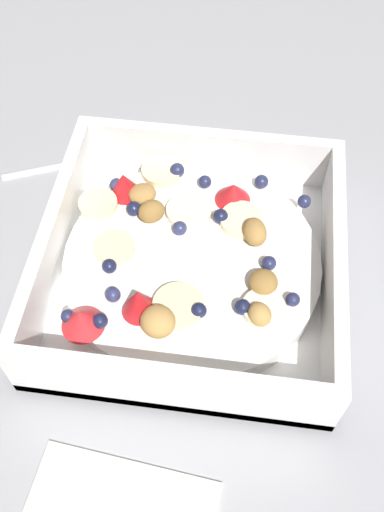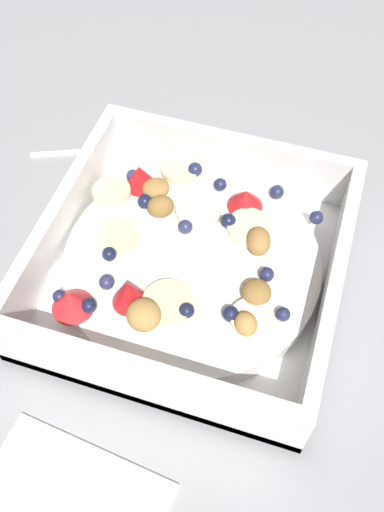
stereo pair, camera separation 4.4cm
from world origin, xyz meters
name	(u,v)px [view 1 (the left image)]	position (x,y,z in m)	size (l,w,h in m)	color
ground_plane	(211,300)	(0.00, 0.00, 0.00)	(2.40, 2.40, 0.00)	#9E9EA3
fruit_bowl	(190,263)	(-0.02, -0.02, 0.02)	(0.22, 0.22, 0.06)	white
spoon	(133,149)	(-0.15, -0.09, 0.00)	(0.09, 0.17, 0.01)	silver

